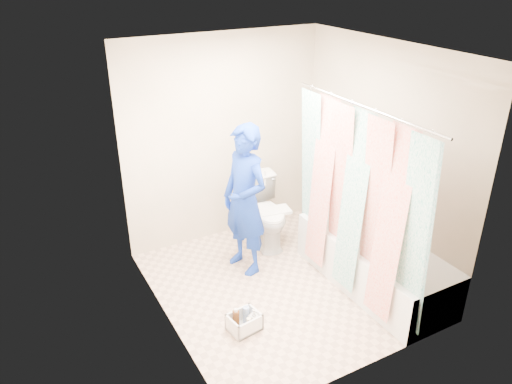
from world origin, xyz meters
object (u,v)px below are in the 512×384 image
bathtub (373,262)px  cleaning_caddy (245,322)px  toilet (266,212)px  plumber (245,200)px

bathtub → cleaning_caddy: bathtub is taller
bathtub → toilet: 1.39m
toilet → cleaning_caddy: (-0.93, -1.26, -0.32)m
bathtub → toilet: bearing=113.4°
cleaning_caddy → plumber: bearing=53.8°
plumber → cleaning_caddy: bearing=-40.5°
bathtub → toilet: size_ratio=2.22×
cleaning_caddy → toilet: bearing=45.3°
toilet → cleaning_caddy: toilet is taller
bathtub → plumber: 1.46m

